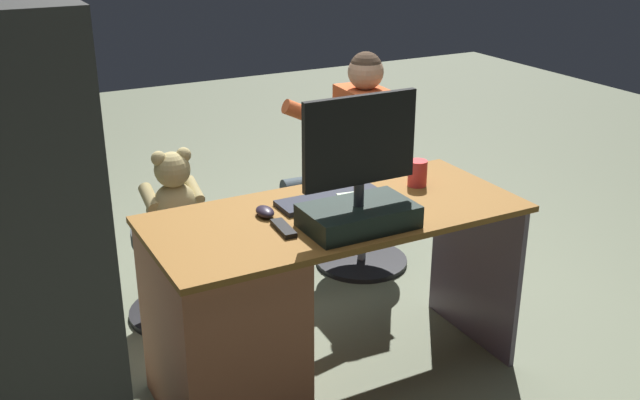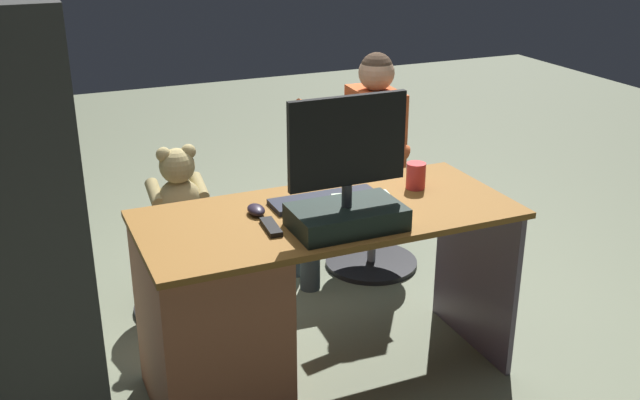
# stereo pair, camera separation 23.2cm
# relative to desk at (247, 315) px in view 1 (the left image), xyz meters

# --- Properties ---
(ground_plane) EXTENTS (10.00, 10.00, 0.00)m
(ground_plane) POSITION_rel_desk_xyz_m (-0.37, -0.35, -0.38)
(ground_plane) COLOR #646B53
(desk) EXTENTS (1.40, 0.62, 0.72)m
(desk) POSITION_rel_desk_xyz_m (0.00, 0.00, 0.00)
(desk) COLOR brown
(desk) RESTS_ON ground_plane
(monitor) EXTENTS (0.42, 0.24, 0.47)m
(monitor) POSITION_rel_desk_xyz_m (-0.36, 0.16, 0.47)
(monitor) COLOR black
(monitor) RESTS_ON desk
(keyboard) EXTENTS (0.42, 0.14, 0.02)m
(keyboard) POSITION_rel_desk_xyz_m (-0.40, -0.09, 0.35)
(keyboard) COLOR black
(keyboard) RESTS_ON desk
(computer_mouse) EXTENTS (0.06, 0.10, 0.04)m
(computer_mouse) POSITION_rel_desk_xyz_m (-0.12, -0.08, 0.36)
(computer_mouse) COLOR #251D2A
(computer_mouse) RESTS_ON desk
(cup) EXTENTS (0.08, 0.08, 0.10)m
(cup) POSITION_rel_desk_xyz_m (-0.78, -0.08, 0.39)
(cup) COLOR red
(cup) RESTS_ON desk
(tv_remote) EXTENTS (0.06, 0.15, 0.02)m
(tv_remote) POSITION_rel_desk_xyz_m (-0.12, 0.07, 0.35)
(tv_remote) COLOR black
(tv_remote) RESTS_ON desk
(notebook_binder) EXTENTS (0.27, 0.33, 0.02)m
(notebook_binder) POSITION_rel_desk_xyz_m (-0.51, 0.06, 0.35)
(notebook_binder) COLOR beige
(notebook_binder) RESTS_ON desk
(office_chair_teddy) EXTENTS (0.49, 0.49, 0.43)m
(office_chair_teddy) POSITION_rel_desk_xyz_m (0.01, -0.77, -0.13)
(office_chair_teddy) COLOR black
(office_chair_teddy) RESTS_ON ground_plane
(teddy_bear) EXTENTS (0.26, 0.26, 0.37)m
(teddy_bear) POSITION_rel_desk_xyz_m (0.01, -0.78, 0.21)
(teddy_bear) COLOR tan
(teddy_bear) RESTS_ON office_chair_teddy
(visitor_chair) EXTENTS (0.48, 0.48, 0.43)m
(visitor_chair) POSITION_rel_desk_xyz_m (-0.99, -0.83, -0.12)
(visitor_chair) COLOR black
(visitor_chair) RESTS_ON ground_plane
(person) EXTENTS (0.56, 0.49, 1.12)m
(person) POSITION_rel_desk_xyz_m (-0.89, -0.82, 0.26)
(person) COLOR #D45C2E
(person) RESTS_ON ground_plane
(equipment_rack) EXTENTS (0.44, 0.36, 1.55)m
(equipment_rack) POSITION_rel_desk_xyz_m (0.72, 0.13, 0.39)
(equipment_rack) COLOR #2F2F2D
(equipment_rack) RESTS_ON ground_plane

